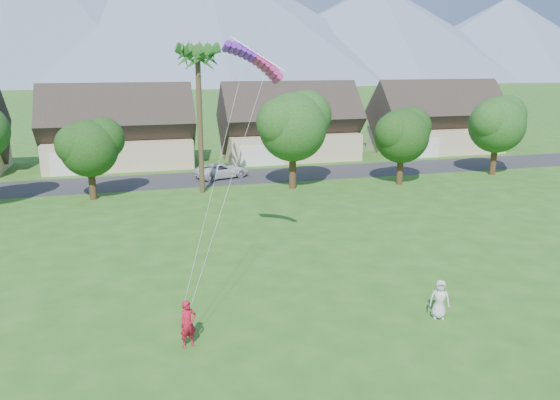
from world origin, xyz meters
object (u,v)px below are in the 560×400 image
object	(u,v)px
parked_car	(222,171)
parafoil_kite	(255,58)
kite_flyer	(188,324)
watcher	(440,299)

from	to	relation	value
parked_car	parafoil_kite	bearing A→B (deg)	156.80
kite_flyer	watcher	distance (m)	11.04
watcher	kite_flyer	bearing A→B (deg)	-158.62
kite_flyer	watcher	world-z (taller)	kite_flyer
watcher	parked_car	distance (m)	32.31
kite_flyer	parked_car	distance (m)	32.24
parked_car	parafoil_kite	distance (m)	27.29
watcher	parafoil_kite	xyz separation A→B (m)	(-6.73, 6.90, 10.36)
watcher	parked_car	bearing A→B (deg)	121.58
kite_flyer	watcher	bearing A→B (deg)	-23.86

